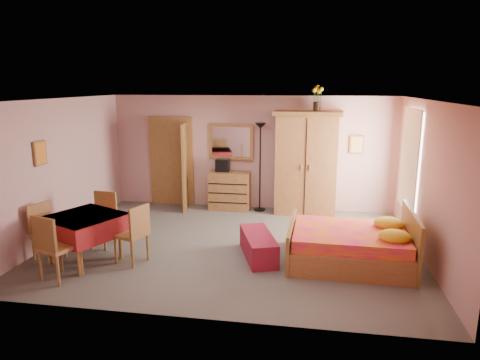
% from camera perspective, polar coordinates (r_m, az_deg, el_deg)
% --- Properties ---
extents(floor, '(6.50, 6.50, 0.00)m').
position_cam_1_polar(floor, '(7.83, -1.09, -8.69)').
color(floor, '#69645C').
rests_on(floor, ground).
extents(ceiling, '(6.50, 6.50, 0.00)m').
position_cam_1_polar(ceiling, '(7.30, -1.18, 10.68)').
color(ceiling, brown).
rests_on(ceiling, wall_back).
extents(wall_back, '(6.50, 0.10, 2.60)m').
position_cam_1_polar(wall_back, '(9.88, 1.49, 3.65)').
color(wall_back, tan).
rests_on(wall_back, floor).
extents(wall_front, '(6.50, 0.10, 2.60)m').
position_cam_1_polar(wall_front, '(5.10, -6.23, -5.18)').
color(wall_front, tan).
rests_on(wall_front, floor).
extents(wall_left, '(0.10, 5.00, 2.60)m').
position_cam_1_polar(wall_left, '(8.65, -22.83, 1.33)').
color(wall_left, tan).
rests_on(wall_left, floor).
extents(wall_right, '(0.10, 5.00, 2.60)m').
position_cam_1_polar(wall_right, '(7.59, 23.79, -0.24)').
color(wall_right, tan).
rests_on(wall_right, floor).
extents(doorway, '(1.06, 0.12, 2.15)m').
position_cam_1_polar(doorway, '(10.33, -9.05, 2.35)').
color(doorway, '#9E6B35').
rests_on(doorway, floor).
extents(window, '(0.08, 1.40, 1.95)m').
position_cam_1_polar(window, '(8.69, 21.72, 2.49)').
color(window, white).
rests_on(window, wall_right).
extents(picture_left, '(0.04, 0.32, 0.42)m').
position_cam_1_polar(picture_left, '(8.07, -25.13, 3.26)').
color(picture_left, orange).
rests_on(picture_left, wall_left).
extents(picture_back, '(0.30, 0.04, 0.40)m').
position_cam_1_polar(picture_back, '(9.78, 15.29, 4.59)').
color(picture_back, '#D8BF59').
rests_on(picture_back, wall_back).
extents(chest_of_drawers, '(0.93, 0.47, 0.88)m').
position_cam_1_polar(chest_of_drawers, '(9.89, -1.40, -1.44)').
color(chest_of_drawers, '#925D31').
rests_on(chest_of_drawers, floor).
extents(wall_mirror, '(1.05, 0.13, 0.83)m').
position_cam_1_polar(wall_mirror, '(9.88, -1.21, 5.11)').
color(wall_mirror, white).
rests_on(wall_mirror, wall_back).
extents(stereo, '(0.32, 0.24, 0.29)m').
position_cam_1_polar(stereo, '(9.85, -2.33, 1.98)').
color(stereo, black).
rests_on(stereo, chest_of_drawers).
extents(floor_lamp, '(0.33, 0.33, 2.01)m').
position_cam_1_polar(floor_lamp, '(9.68, 2.69, 1.68)').
color(floor_lamp, black).
rests_on(floor_lamp, floor).
extents(wardrobe, '(1.50, 0.84, 2.28)m').
position_cam_1_polar(wardrobe, '(9.54, 8.88, 2.21)').
color(wardrobe, '#AF6E3B').
rests_on(wardrobe, floor).
extents(sunflower_vase, '(0.23, 0.23, 0.55)m').
position_cam_1_polar(sunflower_vase, '(9.41, 10.25, 10.71)').
color(sunflower_vase, yellow).
rests_on(sunflower_vase, wardrobe).
extents(bed, '(2.01, 1.61, 0.91)m').
position_cam_1_polar(bed, '(7.18, 14.39, -7.26)').
color(bed, '#DF155D').
rests_on(bed, floor).
extents(bench, '(0.80, 1.28, 0.40)m').
position_cam_1_polar(bench, '(7.27, 2.46, -8.74)').
color(bench, maroon).
rests_on(bench, floor).
extents(dining_table, '(1.41, 1.41, 0.78)m').
position_cam_1_polar(dining_table, '(7.49, -19.89, -7.33)').
color(dining_table, maroon).
rests_on(dining_table, floor).
extents(chair_south, '(0.58, 0.58, 1.02)m').
position_cam_1_polar(chair_south, '(6.94, -23.10, -8.14)').
color(chair_south, '#AA6D39').
rests_on(chair_south, floor).
extents(chair_north, '(0.48, 0.48, 0.96)m').
position_cam_1_polar(chair_north, '(8.05, -18.10, -5.12)').
color(chair_north, olive).
rests_on(chair_north, floor).
extents(chair_west, '(0.54, 0.54, 0.93)m').
position_cam_1_polar(chair_west, '(7.78, -24.22, -6.36)').
color(chair_west, '#A97B39').
rests_on(chair_west, floor).
extents(chair_east, '(0.57, 0.57, 0.98)m').
position_cam_1_polar(chair_east, '(7.20, -14.35, -6.93)').
color(chair_east, olive).
rests_on(chair_east, floor).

